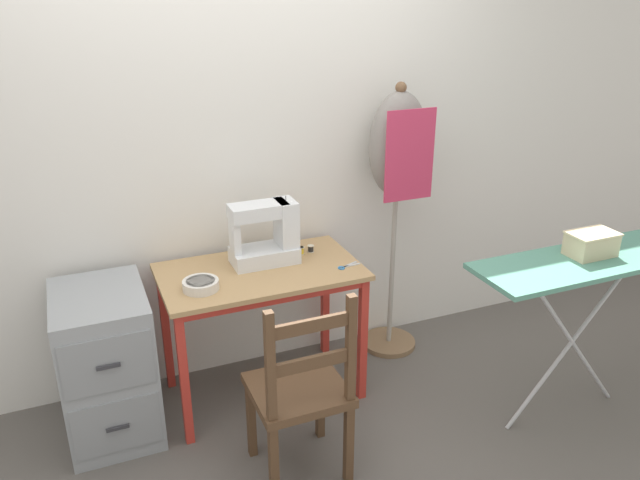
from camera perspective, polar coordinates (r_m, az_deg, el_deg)
name	(u,v)px	position (r m, az deg, el deg)	size (l,w,h in m)	color
ground_plane	(283,422)	(3.26, -3.44, -16.29)	(14.00, 14.00, 0.00)	#5B5651
wall_back	(235,144)	(3.24, -7.75, 8.67)	(10.00, 0.05, 2.55)	silver
sewing_table	(262,288)	(3.14, -5.36, -4.39)	(0.99, 0.57, 0.72)	tan
sewing_machine	(268,234)	(3.13, -4.79, 0.52)	(0.35, 0.18, 0.34)	white
fabric_bowl	(201,285)	(2.94, -10.85, -4.03)	(0.17, 0.17, 0.05)	silver
scissors	(345,267)	(3.12, 2.34, -2.45)	(0.13, 0.06, 0.01)	silver
thread_spool_near_machine	(301,251)	(3.26, -1.72, -0.97)	(0.03, 0.03, 0.04)	yellow
thread_spool_mid_table	(311,249)	(3.28, -0.85, -0.80)	(0.04, 0.04, 0.04)	black
wooden_chair	(301,392)	(2.72, -1.79, -13.71)	(0.40, 0.38, 0.92)	#513823
filing_cabinet	(107,364)	(3.17, -18.89, -10.67)	(0.42, 0.56, 0.73)	#93999E
dress_form	(398,160)	(3.40, 7.12, 7.24)	(0.33, 0.32, 1.57)	#846647
ironing_board	(585,268)	(3.14, 23.08, -2.38)	(1.10, 0.36, 0.87)	#518E7A
storage_box	(591,244)	(3.15, 23.56, -0.32)	(0.23, 0.14, 0.11)	beige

